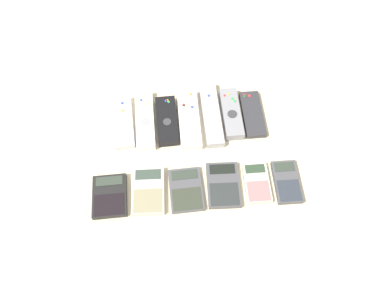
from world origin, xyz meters
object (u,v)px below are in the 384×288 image
(remote_2, at_px, (167,121))
(calculator_2, at_px, (186,190))
(calculator_4, at_px, (257,183))
(calculator_5, at_px, (287,182))
(remote_3, at_px, (190,119))
(calculator_1, at_px, (148,191))
(remote_5, at_px, (231,114))
(remote_6, at_px, (252,114))
(calculator_3, at_px, (223,185))
(calculator_0, at_px, (110,196))
(remote_1, at_px, (145,120))
(remote_0, at_px, (124,122))
(remote_4, at_px, (211,114))

(remote_2, distance_m, calculator_2, 0.22)
(calculator_4, xyz_separation_m, calculator_5, (0.08, -0.01, 0.00))
(remote_3, height_order, calculator_1, remote_3)
(remote_5, bearing_deg, calculator_2, -124.35)
(remote_6, distance_m, calculator_3, 0.24)
(remote_3, bearing_deg, calculator_4, -52.90)
(calculator_1, relative_size, calculator_2, 1.09)
(remote_6, height_order, calculator_4, remote_6)
(calculator_0, height_order, calculator_2, calculator_0)
(calculator_3, bearing_deg, remote_1, 134.83)
(remote_0, bearing_deg, remote_4, -2.61)
(remote_1, distance_m, remote_3, 0.13)
(remote_0, bearing_deg, remote_6, -3.86)
(remote_0, distance_m, remote_1, 0.06)
(remote_5, bearing_deg, calculator_0, -147.66)
(remote_6, xyz_separation_m, calculator_2, (-0.22, -0.22, -0.00))
(remote_4, height_order, calculator_1, remote_4)
(remote_6, xyz_separation_m, calculator_4, (-0.03, -0.22, -0.00))
(remote_1, bearing_deg, calculator_4, -38.05)
(calculator_1, distance_m, calculator_3, 0.20)
(remote_4, relative_size, calculator_4, 1.87)
(calculator_0, height_order, calculator_4, calculator_0)
(remote_0, height_order, remote_3, remote_3)
(remote_3, height_order, calculator_3, remote_3)
(remote_3, height_order, remote_6, remote_3)
(remote_1, height_order, calculator_4, remote_1)
(remote_1, xyz_separation_m, remote_5, (0.25, -0.00, 0.00))
(remote_4, distance_m, remote_6, 0.12)
(remote_5, xyz_separation_m, calculator_1, (-0.25, -0.22, -0.01))
(remote_0, relative_size, remote_2, 1.11)
(remote_5, bearing_deg, remote_2, -178.18)
(calculator_0, height_order, calculator_3, calculator_0)
(calculator_0, distance_m, calculator_3, 0.30)
(remote_0, distance_m, calculator_5, 0.49)
(remote_0, distance_m, calculator_2, 0.28)
(remote_6, xyz_separation_m, calculator_0, (-0.42, -0.22, 0.00))
(calculator_5, bearing_deg, calculator_1, -179.96)
(remote_0, xyz_separation_m, calculator_3, (0.26, -0.22, -0.00))
(calculator_1, bearing_deg, remote_1, 93.01)
(calculator_5, bearing_deg, remote_4, 128.71)
(calculator_5, bearing_deg, remote_5, 118.60)
(remote_2, height_order, calculator_0, remote_2)
(remote_5, bearing_deg, calculator_1, -139.10)
(remote_0, xyz_separation_m, remote_4, (0.26, -0.00, 0.00))
(remote_4, distance_m, calculator_1, 0.29)
(remote_4, bearing_deg, remote_0, -179.85)
(calculator_2, bearing_deg, remote_0, 124.54)
(remote_5, height_order, calculator_1, remote_5)
(calculator_1, relative_size, calculator_5, 1.10)
(calculator_4, bearing_deg, remote_2, 137.48)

